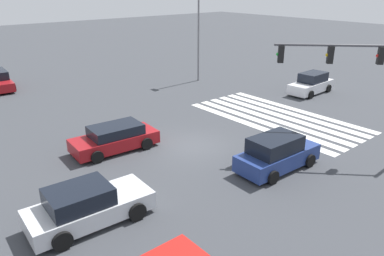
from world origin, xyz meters
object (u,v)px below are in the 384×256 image
(traffic_signal_mast, at_px, (368,71))
(car_3, at_px, (311,84))
(car_0, at_px, (87,206))
(street_light_pole_a, at_px, (198,27))
(car_4, at_px, (115,138))
(car_1, at_px, (277,153))

(traffic_signal_mast, distance_m, car_3, 12.24)
(car_0, height_order, street_light_pole_a, street_light_pole_a)
(car_0, bearing_deg, street_light_pole_a, 41.50)
(traffic_signal_mast, bearing_deg, car_3, -90.20)
(traffic_signal_mast, height_order, car_3, traffic_signal_mast)
(traffic_signal_mast, relative_size, street_light_pole_a, 0.73)
(car_3, distance_m, car_4, 17.94)
(car_0, distance_m, street_light_pole_a, 23.03)
(car_1, distance_m, street_light_pole_a, 18.57)
(car_0, xyz_separation_m, street_light_pole_a, (14.14, -17.70, 4.11))
(traffic_signal_mast, xyz_separation_m, car_0, (3.30, 13.73, -3.72))
(car_1, height_order, car_3, car_1)
(car_3, xyz_separation_m, street_light_pole_a, (9.22, 4.32, 4.06))
(car_0, bearing_deg, car_1, -8.19)
(traffic_signal_mast, distance_m, car_0, 14.61)
(traffic_signal_mast, bearing_deg, car_0, 31.48)
(car_1, distance_m, car_4, 8.57)
(car_1, relative_size, car_4, 0.95)
(car_3, height_order, car_4, car_3)
(car_3, bearing_deg, car_4, -3.88)
(car_1, bearing_deg, traffic_signal_mast, -16.12)
(car_4, height_order, street_light_pole_a, street_light_pole_a)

